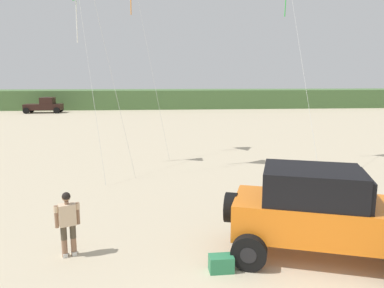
# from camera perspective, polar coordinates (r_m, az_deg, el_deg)

# --- Properties ---
(dune_ridge) EXTENTS (90.00, 7.70, 2.68)m
(dune_ridge) POSITION_cam_1_polar(r_m,az_deg,el_deg) (56.33, -8.47, 6.91)
(dune_ridge) COLOR #4C703D
(dune_ridge) RESTS_ON ground_plane
(jeep) EXTENTS (5.01, 3.64, 2.26)m
(jeep) POSITION_cam_1_polar(r_m,az_deg,el_deg) (9.71, 19.52, -9.77)
(jeep) COLOR orange
(jeep) RESTS_ON ground_plane
(person_watching) EXTENTS (0.59, 0.41, 1.67)m
(person_watching) POSITION_cam_1_polar(r_m,az_deg,el_deg) (9.83, -18.65, -11.12)
(person_watching) COLOR #8C664C
(person_watching) RESTS_ON ground_plane
(cooler_box) EXTENTS (0.57, 0.37, 0.38)m
(cooler_box) POSITION_cam_1_polar(r_m,az_deg,el_deg) (8.99, 4.53, -17.91)
(cooler_box) COLOR #2D7F51
(cooler_box) RESTS_ON ground_plane
(distant_pickup) EXTENTS (4.63, 2.44, 1.98)m
(distant_pickup) POSITION_cam_1_polar(r_m,az_deg,el_deg) (51.23, -21.80, 5.53)
(distant_pickup) COLOR black
(distant_pickup) RESTS_ON ground_plane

